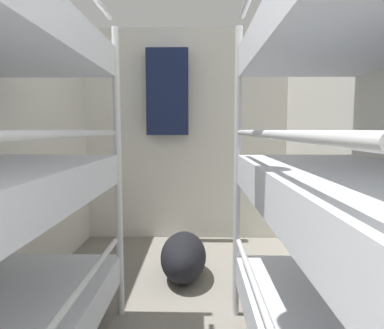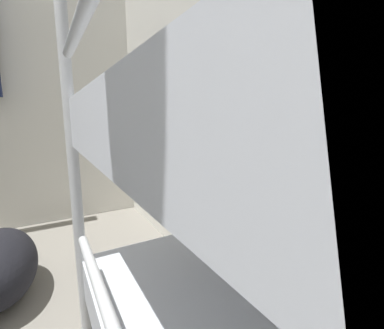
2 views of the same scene
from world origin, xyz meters
TOP-DOWN VIEW (x-y plane):
  - wall_back at (0.00, 4.06)m, footprint 2.33×0.06m
  - bunk_stack_right_near at (0.74, 1.43)m, footprint 0.75×1.87m
  - duffel_bag at (0.01, 2.95)m, footprint 0.37×0.65m
  - hanging_coat at (-0.19, 3.91)m, footprint 0.44×0.12m

SIDE VIEW (x-z plane):
  - duffel_bag at x=0.01m, z-range 0.00..0.37m
  - bunk_stack_right_near at x=0.74m, z-range 0.04..1.92m
  - wall_back at x=0.00m, z-range 0.00..2.31m
  - hanging_coat at x=-0.19m, z-range 1.16..2.06m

